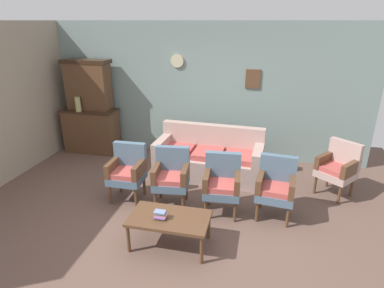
# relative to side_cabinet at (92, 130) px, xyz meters

# --- Properties ---
(ground_plane) EXTENTS (7.68, 7.68, 0.00)m
(ground_plane) POSITION_rel_side_cabinet_xyz_m (2.47, -2.25, -0.47)
(ground_plane) COLOR brown
(wall_back_with_decor) EXTENTS (6.40, 0.09, 2.70)m
(wall_back_with_decor) POSITION_rel_side_cabinet_xyz_m (2.47, 0.38, 0.89)
(wall_back_with_decor) COLOR gray
(wall_back_with_decor) RESTS_ON ground
(side_cabinet) EXTENTS (1.16, 0.55, 0.93)m
(side_cabinet) POSITION_rel_side_cabinet_xyz_m (0.00, 0.00, 0.00)
(side_cabinet) COLOR brown
(side_cabinet) RESTS_ON ground
(cabinet_upper_hutch) EXTENTS (0.99, 0.38, 1.03)m
(cabinet_upper_hutch) POSITION_rel_side_cabinet_xyz_m (0.00, 0.08, 0.98)
(cabinet_upper_hutch) COLOR brown
(cabinet_upper_hutch) RESTS_ON side_cabinet
(vase_on_cabinet) EXTENTS (0.12, 0.12, 0.30)m
(vase_on_cabinet) POSITION_rel_side_cabinet_xyz_m (-0.13, -0.18, 0.62)
(vase_on_cabinet) COLOR tan
(vase_on_cabinet) RESTS_ON side_cabinet
(floral_couch) EXTENTS (1.96, 0.90, 0.90)m
(floral_couch) POSITION_rel_side_cabinet_xyz_m (2.71, -0.63, -0.14)
(floral_couch) COLOR tan
(floral_couch) RESTS_ON ground
(armchair_near_cabinet) EXTENTS (0.53, 0.50, 0.90)m
(armchair_near_cabinet) POSITION_rel_side_cabinet_xyz_m (1.59, -1.72, 0.03)
(armchair_near_cabinet) COLOR slate
(armchair_near_cabinet) RESTS_ON ground
(armchair_near_couch_end) EXTENTS (0.57, 0.55, 0.90)m
(armchair_near_couch_end) POSITION_rel_side_cabinet_xyz_m (2.32, -1.73, 0.03)
(armchair_near_couch_end) COLOR slate
(armchair_near_couch_end) RESTS_ON ground
(armchair_row_middle) EXTENTS (0.56, 0.53, 0.90)m
(armchair_row_middle) POSITION_rel_side_cabinet_xyz_m (3.11, -1.79, 0.03)
(armchair_row_middle) COLOR slate
(armchair_row_middle) RESTS_ON ground
(armchair_by_doorway) EXTENTS (0.57, 0.54, 0.90)m
(armchair_by_doorway) POSITION_rel_side_cabinet_xyz_m (3.87, -1.72, 0.03)
(armchair_by_doorway) COLOR slate
(armchair_by_doorway) RESTS_ON ground
(wingback_chair_by_fireplace) EXTENTS (0.71, 0.71, 0.90)m
(wingback_chair_by_fireplace) POSITION_rel_side_cabinet_xyz_m (4.86, -0.85, 0.03)
(wingback_chair_by_fireplace) COLOR tan
(wingback_chair_by_fireplace) RESTS_ON ground
(coffee_table) EXTENTS (1.00, 0.56, 0.42)m
(coffee_table) POSITION_rel_side_cabinet_xyz_m (2.58, -2.70, -0.09)
(coffee_table) COLOR brown
(coffee_table) RESTS_ON ground
(book_stack_on_table) EXTENTS (0.16, 0.12, 0.10)m
(book_stack_on_table) POSITION_rel_side_cabinet_xyz_m (2.48, -2.75, 0.01)
(book_stack_on_table) COLOR #686C58
(book_stack_on_table) RESTS_ON coffee_table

